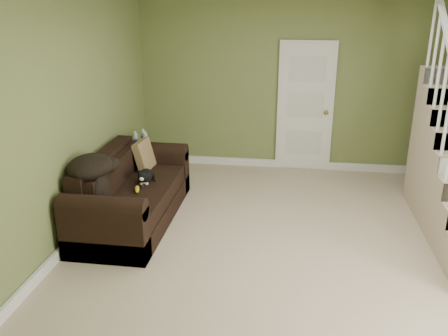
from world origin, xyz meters
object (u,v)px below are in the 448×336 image
(banana, at_px, (137,189))
(sofa, at_px, (130,196))
(side_table, at_px, (143,162))
(cat, at_px, (145,176))

(banana, bearing_deg, sofa, 116.27)
(side_table, bearing_deg, sofa, -78.92)
(side_table, height_order, banana, side_table)
(side_table, height_order, cat, side_table)
(side_table, relative_size, banana, 3.90)
(cat, bearing_deg, banana, -96.95)
(side_table, bearing_deg, banana, -74.56)
(cat, xyz_separation_m, banana, (-0.01, -0.28, -0.06))
(side_table, distance_m, cat, 1.31)
(sofa, distance_m, side_table, 1.36)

